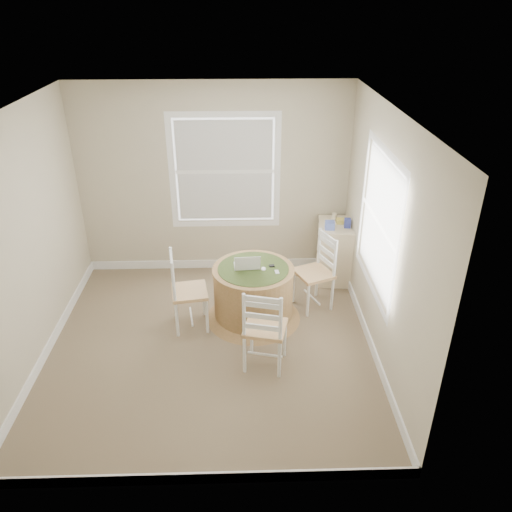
{
  "coord_description": "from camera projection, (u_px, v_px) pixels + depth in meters",
  "views": [
    {
      "loc": [
        0.37,
        -4.51,
        3.55
      ],
      "look_at": [
        0.52,
        0.45,
        0.89
      ],
      "focal_mm": 35.0,
      "sensor_mm": 36.0,
      "label": 1
    }
  ],
  "objects": [
    {
      "name": "box_yellow",
      "position": [
        343.0,
        221.0,
        6.6
      ],
      "size": [
        0.16,
        0.11,
        0.06
      ],
      "primitive_type": "cube",
      "rotation": [
        0.0,
        0.0,
        -0.09
      ],
      "color": "#DEC74E",
      "rests_on": "corner_chest"
    },
    {
      "name": "cup_cream",
      "position": [
        334.0,
        216.0,
        6.71
      ],
      "size": [
        0.07,
        0.07,
        0.09
      ],
      "primitive_type": "cylinder",
      "color": "beige",
      "rests_on": "corner_chest"
    },
    {
      "name": "keys",
      "position": [
        272.0,
        266.0,
        5.84
      ],
      "size": [
        0.07,
        0.06,
        0.02
      ],
      "primitive_type": "cube",
      "rotation": [
        0.0,
        0.0,
        0.12
      ],
      "color": "black",
      "rests_on": "round_table"
    },
    {
      "name": "chair_near",
      "position": [
        265.0,
        327.0,
        5.14
      ],
      "size": [
        0.5,
        0.49,
        0.95
      ],
      "primitive_type": null,
      "rotation": [
        0.0,
        0.0,
        2.91
      ],
      "color": "white",
      "rests_on": "ground"
    },
    {
      "name": "round_table",
      "position": [
        253.0,
        291.0,
        5.95
      ],
      "size": [
        1.14,
        1.14,
        0.69
      ],
      "rotation": [
        0.0,
        0.0,
        0.12
      ],
      "color": "#A07347",
      "rests_on": "ground"
    },
    {
      "name": "corner_chest",
      "position": [
        334.0,
        251.0,
        6.78
      ],
      "size": [
        0.51,
        0.65,
        0.82
      ],
      "rotation": [
        0.0,
        0.0,
        -0.09
      ],
      "color": "beige",
      "rests_on": "ground"
    },
    {
      "name": "chair_left",
      "position": [
        189.0,
        291.0,
        5.76
      ],
      "size": [
        0.46,
        0.48,
        0.95
      ],
      "primitive_type": null,
      "rotation": [
        0.0,
        0.0,
        1.74
      ],
      "color": "white",
      "rests_on": "ground"
    },
    {
      "name": "chair_right",
      "position": [
        314.0,
        273.0,
        6.13
      ],
      "size": [
        0.53,
        0.54,
        0.95
      ],
      "primitive_type": null,
      "rotation": [
        0.0,
        0.0,
        -1.17
      ],
      "color": "white",
      "rests_on": "ground"
    },
    {
      "name": "tissue_box",
      "position": [
        329.0,
        226.0,
        6.43
      ],
      "size": [
        0.13,
        0.13,
        0.1
      ],
      "primitive_type": "cube",
      "rotation": [
        0.0,
        0.0,
        -0.09
      ],
      "color": "#5B71D1",
      "rests_on": "corner_chest"
    },
    {
      "name": "room",
      "position": [
        223.0,
        235.0,
        5.18
      ],
      "size": [
        3.64,
        3.64,
        2.64
      ],
      "color": "#79654D",
      "rests_on": "ground"
    },
    {
      "name": "box_blue",
      "position": [
        348.0,
        223.0,
        6.47
      ],
      "size": [
        0.09,
        0.09,
        0.12
      ],
      "primitive_type": "cube",
      "rotation": [
        0.0,
        0.0,
        -0.09
      ],
      "color": "#303991",
      "rests_on": "corner_chest"
    },
    {
      "name": "phone",
      "position": [
        277.0,
        272.0,
        5.73
      ],
      "size": [
        0.06,
        0.09,
        0.02
      ],
      "primitive_type": "cube",
      "rotation": [
        0.0,
        0.0,
        0.12
      ],
      "color": "#B7BABF",
      "rests_on": "round_table"
    },
    {
      "name": "laptop",
      "position": [
        247.0,
        265.0,
        5.81
      ],
      "size": [
        0.31,
        0.28,
        0.21
      ],
      "rotation": [
        0.0,
        0.0,
        3.2
      ],
      "color": "white",
      "rests_on": "round_table"
    },
    {
      "name": "mouse",
      "position": [
        263.0,
        269.0,
        5.78
      ],
      "size": [
        0.06,
        0.09,
        0.03
      ],
      "primitive_type": "ellipsoid",
      "rotation": [
        0.0,
        0.0,
        0.12
      ],
      "color": "white",
      "rests_on": "round_table"
    }
  ]
}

